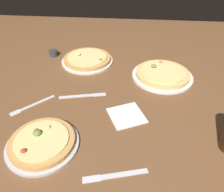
{
  "coord_description": "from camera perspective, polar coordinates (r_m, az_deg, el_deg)",
  "views": [
    {
      "loc": [
        0.08,
        -0.8,
        0.64
      ],
      "look_at": [
        0.0,
        0.0,
        0.02
      ],
      "focal_mm": 34.63,
      "sensor_mm": 36.0,
      "label": 1
    }
  ],
  "objects": [
    {
      "name": "napkin_folded",
      "position": [
        0.94,
        3.87,
        -5.05
      ],
      "size": [
        0.19,
        0.19,
        0.01
      ],
      "primitive_type": "cube",
      "rotation": [
        0.0,
        0.0,
        0.43
      ],
      "color": "white",
      "rests_on": "ground_plane"
    },
    {
      "name": "knife_right",
      "position": [
        1.06,
        -7.66,
        0.13
      ],
      "size": [
        0.23,
        0.07,
        0.01
      ],
      "color": "silver",
      "rests_on": "ground_plane"
    },
    {
      "name": "knife_spare",
      "position": [
        0.75,
        0.84,
        -20.16
      ],
      "size": [
        0.22,
        0.08,
        0.01
      ],
      "color": "silver",
      "rests_on": "ground_plane"
    },
    {
      "name": "pizza_plate_side",
      "position": [
        1.34,
        -6.54,
        9.58
      ],
      "size": [
        0.31,
        0.31,
        0.05
      ],
      "color": "silver",
      "rests_on": "ground_plane"
    },
    {
      "name": "pizza_plate_far",
      "position": [
        1.21,
        13.15,
        5.59
      ],
      "size": [
        0.33,
        0.33,
        0.05
      ],
      "color": "silver",
      "rests_on": "ground_plane"
    },
    {
      "name": "ramekin_sauce",
      "position": [
        1.45,
        -15.15,
        10.86
      ],
      "size": [
        0.05,
        0.05,
        0.04
      ],
      "primitive_type": "cylinder",
      "color": "#333338",
      "rests_on": "ground_plane"
    },
    {
      "name": "ground_plane",
      "position": [
        1.04,
        0.0,
        -1.54
      ],
      "size": [
        2.4,
        2.4,
        0.03
      ],
      "primitive_type": "cube",
      "color": "brown"
    },
    {
      "name": "pizza_plate_near",
      "position": [
        0.85,
        -17.92,
        -11.61
      ],
      "size": [
        0.27,
        0.27,
        0.05
      ],
      "color": "#B2B2B7",
      "rests_on": "ground_plane"
    },
    {
      "name": "fork_spare",
      "position": [
        1.06,
        -20.38,
        -2.28
      ],
      "size": [
        0.16,
        0.17,
        0.01
      ],
      "color": "silver",
      "rests_on": "ground_plane"
    }
  ]
}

